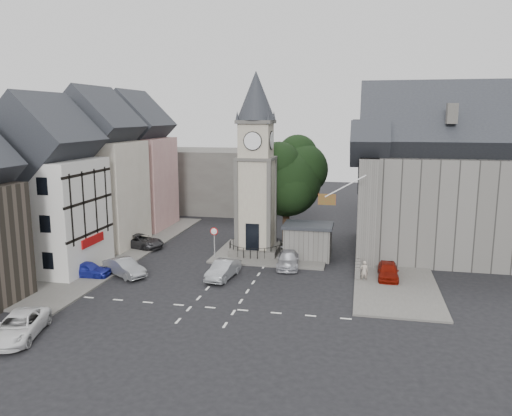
% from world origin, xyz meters
% --- Properties ---
extents(ground, '(120.00, 120.00, 0.00)m').
position_xyz_m(ground, '(0.00, 0.00, 0.00)').
color(ground, black).
rests_on(ground, ground).
extents(pavement_west, '(6.00, 30.00, 0.14)m').
position_xyz_m(pavement_west, '(-12.50, 6.00, 0.07)').
color(pavement_west, '#595651').
rests_on(pavement_west, ground).
extents(pavement_east, '(6.00, 26.00, 0.14)m').
position_xyz_m(pavement_east, '(12.00, 8.00, 0.07)').
color(pavement_east, '#595651').
rests_on(pavement_east, ground).
extents(central_island, '(10.00, 8.00, 0.16)m').
position_xyz_m(central_island, '(1.50, 8.00, 0.08)').
color(central_island, '#595651').
rests_on(central_island, ground).
extents(road_markings, '(20.00, 8.00, 0.01)m').
position_xyz_m(road_markings, '(0.00, -5.50, 0.01)').
color(road_markings, silver).
rests_on(road_markings, ground).
extents(clock_tower, '(4.86, 4.86, 16.25)m').
position_xyz_m(clock_tower, '(0.00, 7.99, 8.12)').
color(clock_tower, '#4C4944').
rests_on(clock_tower, ground).
extents(stone_shelter, '(4.30, 3.30, 3.08)m').
position_xyz_m(stone_shelter, '(4.80, 7.50, 1.55)').
color(stone_shelter, '#62605B').
rests_on(stone_shelter, ground).
extents(town_tree, '(7.20, 7.20, 10.80)m').
position_xyz_m(town_tree, '(2.00, 13.00, 6.97)').
color(town_tree, black).
rests_on(town_tree, ground).
extents(warning_sign_post, '(0.70, 0.19, 2.85)m').
position_xyz_m(warning_sign_post, '(-3.20, 5.43, 2.03)').
color(warning_sign_post, black).
rests_on(warning_sign_post, ground).
extents(terrace_pink, '(8.10, 7.60, 12.80)m').
position_xyz_m(terrace_pink, '(-15.50, 16.00, 6.58)').
color(terrace_pink, tan).
rests_on(terrace_pink, ground).
extents(terrace_cream, '(8.10, 7.60, 12.80)m').
position_xyz_m(terrace_cream, '(-15.50, 8.00, 6.58)').
color(terrace_cream, beige).
rests_on(terrace_cream, ground).
extents(terrace_tudor, '(8.10, 7.60, 12.00)m').
position_xyz_m(terrace_tudor, '(-15.50, 0.00, 6.19)').
color(terrace_tudor, silver).
rests_on(terrace_tudor, ground).
extents(backdrop_west, '(20.00, 10.00, 8.00)m').
position_xyz_m(backdrop_west, '(-12.00, 28.00, 4.00)').
color(backdrop_west, '#4C4944').
rests_on(backdrop_west, ground).
extents(east_building, '(14.40, 11.40, 12.60)m').
position_xyz_m(east_building, '(15.59, 11.00, 6.26)').
color(east_building, '#62605B').
rests_on(east_building, ground).
extents(east_boundary_wall, '(0.40, 16.00, 0.90)m').
position_xyz_m(east_boundary_wall, '(9.20, 10.00, 0.45)').
color(east_boundary_wall, '#62605B').
rests_on(east_boundary_wall, ground).
extents(flagpole, '(3.68, 0.10, 2.74)m').
position_xyz_m(flagpole, '(8.00, 4.00, 7.00)').
color(flagpole, white).
rests_on(flagpole, ground).
extents(car_west_blue, '(3.88, 1.79, 1.29)m').
position_xyz_m(car_west_blue, '(-11.50, -1.49, 0.64)').
color(car_west_blue, '#1C259A').
rests_on(car_west_blue, ground).
extents(car_west_silver, '(4.37, 3.42, 1.39)m').
position_xyz_m(car_west_silver, '(-8.76, -0.57, 0.69)').
color(car_west_silver, gray).
rests_on(car_west_silver, ground).
extents(car_west_grey, '(5.12, 3.31, 1.31)m').
position_xyz_m(car_west_grey, '(-11.18, 7.54, 0.66)').
color(car_west_grey, '#2C2B2D').
rests_on(car_west_grey, ground).
extents(car_island_silver, '(1.98, 4.35, 1.38)m').
position_xyz_m(car_island_silver, '(-1.00, 0.50, 0.69)').
color(car_island_silver, '#9DA1A5').
rests_on(car_island_silver, ground).
extents(car_island_east, '(2.20, 4.52, 1.27)m').
position_xyz_m(car_island_east, '(3.47, 4.50, 0.63)').
color(car_island_east, '#ADAEB5').
rests_on(car_island_east, ground).
extents(car_east_red, '(1.61, 3.88, 1.31)m').
position_xyz_m(car_east_red, '(11.50, 3.00, 0.66)').
color(car_east_red, maroon).
rests_on(car_east_red, ground).
extents(van_sw_white, '(3.45, 5.32, 1.36)m').
position_xyz_m(van_sw_white, '(-9.50, -12.08, 0.68)').
color(van_sw_white, white).
rests_on(van_sw_white, ground).
extents(pedestrian, '(0.60, 0.40, 1.62)m').
position_xyz_m(pedestrian, '(9.68, 2.00, 0.81)').
color(pedestrian, '#B0A191').
rests_on(pedestrian, ground).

